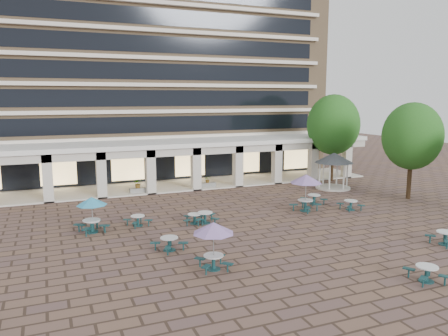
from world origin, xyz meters
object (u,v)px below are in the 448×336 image
Objects in this scene: picnic_table_2 at (427,272)px; planter_left at (138,187)px; planter_right at (208,183)px; picnic_table_1 at (169,243)px; gazebo at (334,162)px.

picnic_table_2 is 1.28× the size of planter_left.
picnic_table_2 is 1.28× the size of planter_right.
picnic_table_1 is at bearing -94.80° from planter_left.
picnic_table_2 is 21.20m from gazebo.
gazebo is at bearing 77.60° from picnic_table_2.
planter_right is (7.87, 15.31, -0.03)m from picnic_table_1.
picnic_table_1 is 1.38× the size of planter_right.
picnic_table_2 is 23.99m from planter_right.
gazebo is 12.00m from planter_right.
gazebo is (8.76, 19.20, 2.08)m from picnic_table_2.
planter_right is at bearing 0.00° from planter_left.
picnic_table_1 is at bearing -150.44° from gazebo.
planter_right reaches higher than picnic_table_1.
gazebo is at bearing -23.47° from planter_right.
gazebo is 18.15m from planter_left.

